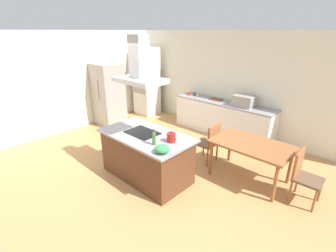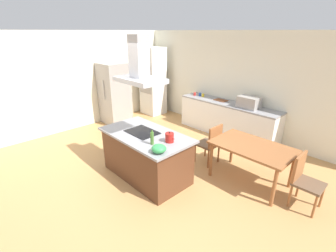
# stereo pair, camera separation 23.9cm
# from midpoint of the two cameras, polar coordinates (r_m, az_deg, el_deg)

# --- Properties ---
(ground) EXTENTS (16.00, 16.00, 0.00)m
(ground) POSITION_cam_midpoint_polar(r_m,az_deg,el_deg) (5.82, 7.77, -5.89)
(ground) COLOR tan
(wall_back) EXTENTS (7.20, 0.10, 2.70)m
(wall_back) POSITION_cam_midpoint_polar(r_m,az_deg,el_deg) (6.77, 17.86, 9.39)
(wall_back) COLOR silver
(wall_back) RESTS_ON ground
(wall_left) EXTENTS (0.10, 8.80, 2.70)m
(wall_left) POSITION_cam_midpoint_polar(r_m,az_deg,el_deg) (7.63, -15.17, 10.98)
(wall_left) COLOR silver
(wall_left) RESTS_ON ground
(kitchen_island) EXTENTS (1.79, 0.99, 0.90)m
(kitchen_island) POSITION_cam_midpoint_polar(r_m,az_deg,el_deg) (4.65, -3.76, -6.91)
(kitchen_island) COLOR #59331E
(kitchen_island) RESTS_ON ground
(cooktop) EXTENTS (0.60, 0.44, 0.01)m
(cooktop) POSITION_cam_midpoint_polar(r_m,az_deg,el_deg) (4.52, -4.68, -1.44)
(cooktop) COLOR black
(cooktop) RESTS_ON kitchen_island
(tea_kettle) EXTENTS (0.20, 0.15, 0.19)m
(tea_kettle) POSITION_cam_midpoint_polar(r_m,az_deg,el_deg) (4.10, 2.06, -2.78)
(tea_kettle) COLOR #B21E19
(tea_kettle) RESTS_ON kitchen_island
(olive_oil_bottle) EXTENTS (0.06, 0.06, 0.27)m
(olive_oil_bottle) POSITION_cam_midpoint_polar(r_m,az_deg,el_deg) (4.00, -2.11, -2.89)
(olive_oil_bottle) COLOR #47722D
(olive_oil_bottle) RESTS_ON kitchen_island
(mixing_bowl) EXTENTS (0.24, 0.24, 0.13)m
(mixing_bowl) POSITION_cam_midpoint_polar(r_m,az_deg,el_deg) (3.75, -0.36, -5.44)
(mixing_bowl) COLOR #33934C
(mixing_bowl) RESTS_ON kitchen_island
(back_counter) EXTENTS (2.79, 0.62, 0.90)m
(back_counter) POSITION_cam_midpoint_polar(r_m,az_deg,el_deg) (6.73, 14.89, 1.65)
(back_counter) COLOR white
(back_counter) RESTS_ON ground
(countertop_microwave) EXTENTS (0.50, 0.38, 0.28)m
(countertop_microwave) POSITION_cam_midpoint_polar(r_m,az_deg,el_deg) (6.30, 19.78, 5.36)
(countertop_microwave) COLOR #9E9993
(countertop_microwave) RESTS_ON back_counter
(coffee_mug_red) EXTENTS (0.08, 0.08, 0.09)m
(coffee_mug_red) POSITION_cam_midpoint_polar(r_m,az_deg,el_deg) (7.18, 7.37, 7.58)
(coffee_mug_red) COLOR red
(coffee_mug_red) RESTS_ON back_counter
(coffee_mug_blue) EXTENTS (0.08, 0.08, 0.09)m
(coffee_mug_blue) POSITION_cam_midpoint_polar(r_m,az_deg,el_deg) (7.16, 8.61, 7.48)
(coffee_mug_blue) COLOR #2D56B2
(coffee_mug_blue) RESTS_ON back_counter
(coffee_mug_yellow) EXTENTS (0.08, 0.08, 0.09)m
(coffee_mug_yellow) POSITION_cam_midpoint_polar(r_m,az_deg,el_deg) (7.06, 9.31, 7.24)
(coffee_mug_yellow) COLOR gold
(coffee_mug_yellow) RESTS_ON back_counter
(cutting_board) EXTENTS (0.34, 0.24, 0.02)m
(cutting_board) POSITION_cam_midpoint_polar(r_m,az_deg,el_deg) (6.78, 13.49, 6.00)
(cutting_board) COLOR brown
(cutting_board) RESTS_ON back_counter
(wall_oven_stack) EXTENTS (0.70, 0.66, 2.20)m
(wall_oven_stack) POSITION_cam_midpoint_polar(r_m,az_deg,el_deg) (8.16, -2.79, 10.57)
(wall_oven_stack) COLOR white
(wall_oven_stack) RESTS_ON ground
(refrigerator) EXTENTS (0.80, 0.73, 1.82)m
(refrigerator) POSITION_cam_midpoint_polar(r_m,az_deg,el_deg) (7.42, -11.74, 7.50)
(refrigerator) COLOR #9E9993
(refrigerator) RESTS_ON ground
(dining_table) EXTENTS (1.40, 0.90, 0.75)m
(dining_table) POSITION_cam_midpoint_polar(r_m,az_deg,el_deg) (4.67, 20.83, -5.34)
(dining_table) COLOR #995B33
(dining_table) RESTS_ON ground
(chair_at_right_end) EXTENTS (0.42, 0.42, 0.89)m
(chair_at_right_end) POSITION_cam_midpoint_polar(r_m,az_deg,el_deg) (4.50, 31.09, -10.59)
(chair_at_right_end) COLOR brown
(chair_at_right_end) RESTS_ON ground
(chair_at_left_end) EXTENTS (0.42, 0.42, 0.89)m
(chair_at_left_end) POSITION_cam_midpoint_polar(r_m,az_deg,el_deg) (5.13, 11.50, -3.76)
(chair_at_left_end) COLOR brown
(chair_at_left_end) RESTS_ON ground
(range_hood) EXTENTS (0.90, 0.55, 0.78)m
(range_hood) POSITION_cam_midpoint_polar(r_m,az_deg,el_deg) (4.20, -5.19, 13.74)
(range_hood) COLOR #ADADB2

